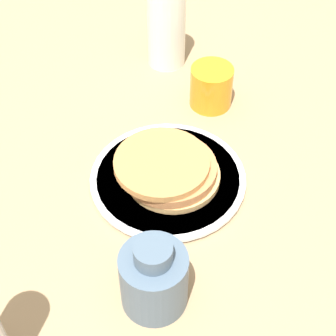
{
  "coord_description": "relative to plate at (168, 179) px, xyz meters",
  "views": [
    {
      "loc": [
        0.14,
        0.58,
        0.69
      ],
      "look_at": [
        -0.01,
        -0.01,
        0.03
      ],
      "focal_mm": 60.0,
      "sensor_mm": 36.0,
      "label": 1
    }
  ],
  "objects": [
    {
      "name": "juice_glass",
      "position": [
        -0.12,
        -0.17,
        0.03
      ],
      "size": [
        0.08,
        0.08,
        0.08
      ],
      "color": "orange",
      "rests_on": "ground_plane"
    },
    {
      "name": "water_bottle_near",
      "position": [
        -0.08,
        -0.32,
        0.08
      ],
      "size": [
        0.07,
        0.07,
        0.19
      ],
      "color": "silver",
      "rests_on": "ground_plane"
    },
    {
      "name": "ground_plane",
      "position": [
        0.01,
        0.01,
        -0.01
      ],
      "size": [
        4.0,
        4.0,
        0.0
      ],
      "primitive_type": "plane",
      "color": "#9E7F5B"
    },
    {
      "name": "pancake_stack",
      "position": [
        -0.0,
        0.0,
        0.03
      ],
      "size": [
        0.17,
        0.16,
        0.04
      ],
      "color": "tan",
      "rests_on": "plate"
    },
    {
      "name": "cream_jug",
      "position": [
        0.07,
        0.2,
        0.05
      ],
      "size": [
        0.09,
        0.09,
        0.12
      ],
      "color": "#4C6075",
      "rests_on": "ground_plane"
    },
    {
      "name": "plate",
      "position": [
        0.0,
        0.0,
        0.0
      ],
      "size": [
        0.25,
        0.25,
        0.01
      ],
      "color": "white",
      "rests_on": "ground_plane"
    }
  ]
}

